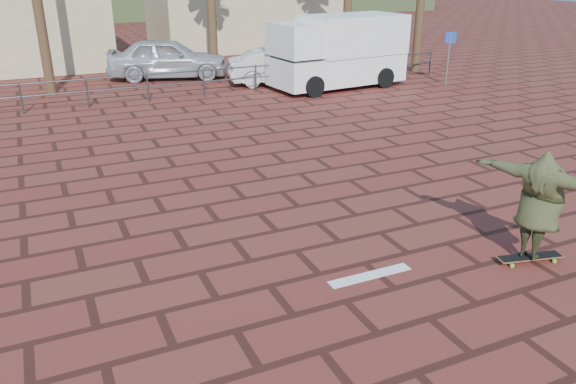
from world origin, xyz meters
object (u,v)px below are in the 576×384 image
(skateboarder, at_px, (539,205))
(campervan, at_px, (339,50))
(longboard, at_px, (530,257))
(car_white, at_px, (281,66))
(car_silver, at_px, (168,58))

(skateboarder, xyz_separation_m, campervan, (3.95, 13.41, 0.41))
(longboard, height_order, car_white, car_white)
(longboard, relative_size, car_silver, 0.23)
(car_silver, bearing_deg, skateboarder, -158.46)
(car_silver, bearing_deg, longboard, -158.46)
(longboard, bearing_deg, car_silver, 108.42)
(longboard, height_order, campervan, campervan)
(car_silver, bearing_deg, campervan, -112.58)
(skateboarder, relative_size, campervan, 0.41)
(skateboarder, xyz_separation_m, car_white, (2.22, 14.90, -0.31))
(car_white, bearing_deg, car_silver, 65.46)
(campervan, bearing_deg, longboard, -112.56)
(campervan, bearing_deg, skateboarder, -112.56)
(longboard, distance_m, skateboarder, 0.91)
(skateboarder, height_order, car_white, skateboarder)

